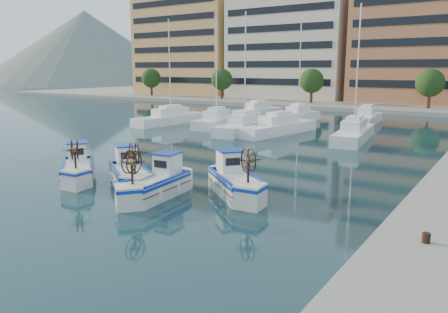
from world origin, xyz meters
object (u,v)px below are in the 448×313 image
fishing_boat_c (156,182)px  fishing_boat_b (130,173)px  fishing_boat_a (78,167)px  fishing_boat_d (235,180)px

fishing_boat_c → fishing_boat_b: bearing=158.3°
fishing_boat_b → fishing_boat_a: bearing=136.5°
fishing_boat_b → fishing_boat_d: bearing=-37.7°
fishing_boat_b → fishing_boat_c: size_ratio=1.01×
fishing_boat_a → fishing_boat_d: size_ratio=0.94×
fishing_boat_c → fishing_boat_d: fishing_boat_d is taller
fishing_boat_a → fishing_boat_c: (6.03, -0.04, 0.01)m
fishing_boat_d → fishing_boat_a: bearing=143.8°
fishing_boat_a → fishing_boat_d: (9.08, 2.38, 0.04)m
fishing_boat_a → fishing_boat_b: (3.45, 0.67, 0.02)m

